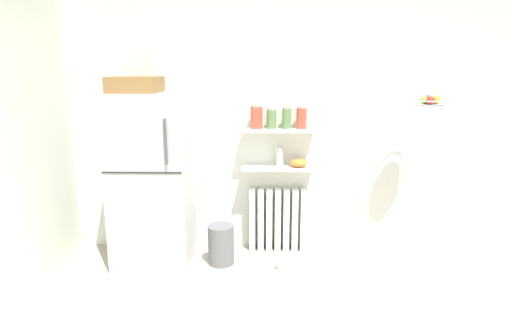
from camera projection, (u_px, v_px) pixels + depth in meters
The scene contains 14 objects.
back_wall at pixel (284, 127), 4.31m from camera, with size 7.04×0.10×2.60m, color silver.
refrigerator at pixel (152, 176), 4.04m from camera, with size 0.72×0.72×1.82m.
radiator at pixel (278, 220), 4.39m from camera, with size 0.60×0.12×0.67m.
wall_shelf_lower at pixel (278, 168), 4.24m from camera, with size 0.74×0.22×0.03m, color white.
wall_shelf_upper at pixel (279, 130), 4.15m from camera, with size 0.74×0.22×0.03m, color white.
storage_jar_0 at pixel (256, 117), 4.13m from camera, with size 0.12×0.12×0.24m.
storage_jar_1 at pixel (271, 119), 4.13m from camera, with size 0.10×0.10×0.20m.
storage_jar_2 at pixel (287, 118), 4.13m from camera, with size 0.09×0.09×0.22m.
storage_jar_3 at pixel (302, 118), 4.12m from camera, with size 0.10×0.10×0.22m.
vase at pixel (280, 156), 4.21m from camera, with size 0.08×0.08×0.21m, color #B2ADA8.
shelf_bowl at pixel (299, 163), 4.22m from camera, with size 0.18×0.18×0.08m, color orange.
trash_bin at pixel (221, 244), 4.10m from camera, with size 0.26×0.26×0.39m, color slate.
pet_food_bowl at pixel (286, 266), 4.03m from camera, with size 0.20×0.20×0.05m, color #B7B7BC.
hanging_fruit_basket at pixel (429, 101), 3.79m from camera, with size 0.33×0.33×0.09m.
Camera 1 is at (-0.21, -2.23, 1.89)m, focal length 29.21 mm.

